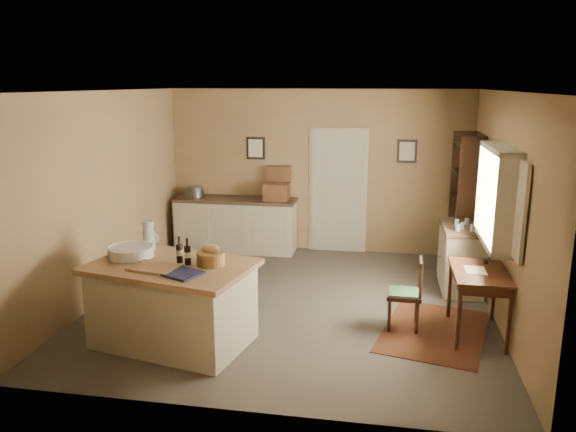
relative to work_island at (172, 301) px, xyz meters
name	(u,v)px	position (x,y,z in m)	size (l,w,h in m)	color
ground	(293,303)	(1.11, 1.33, -0.48)	(5.00, 5.00, 0.00)	#50483D
wall_back	(317,171)	(1.11, 3.83, 0.87)	(5.00, 0.10, 2.70)	brown
wall_front	(242,264)	(1.11, -1.17, 0.87)	(5.00, 0.10, 2.70)	brown
wall_left	(106,195)	(-1.39, 1.33, 0.87)	(0.10, 5.00, 2.70)	brown
wall_right	(503,210)	(3.61, 1.33, 0.87)	(0.10, 5.00, 2.70)	brown
ceiling	(293,91)	(1.11, 1.33, 2.22)	(5.00, 5.00, 0.00)	silver
door	(338,190)	(1.46, 3.80, 0.57)	(0.97, 0.06, 2.11)	#ABAA92
framed_prints	(330,150)	(1.31, 3.81, 1.24)	(2.82, 0.02, 0.38)	black
window	(501,196)	(3.53, 1.13, 1.07)	(0.25, 1.99, 1.12)	#B9AD90
work_island	(172,301)	(0.00, 0.00, 0.00)	(1.89, 1.43, 1.20)	#B9AD90
sideboard	(236,223)	(-0.24, 3.53, 0.00)	(2.06, 0.58, 1.18)	#B9AD90
rug	(434,331)	(2.86, 0.78, -0.48)	(1.10, 1.60, 0.01)	#411D0D
writing_desk	(479,279)	(3.31, 0.78, 0.19)	(0.59, 0.97, 0.82)	#33180D
desk_chair	(404,294)	(2.49, 0.82, -0.07)	(0.38, 0.38, 0.82)	black
right_cabinet	(461,257)	(3.31, 2.27, -0.02)	(0.55, 0.99, 0.99)	#B9AD90
shelving_unit	(468,204)	(3.46, 3.11, 0.55)	(0.35, 0.93, 2.08)	black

